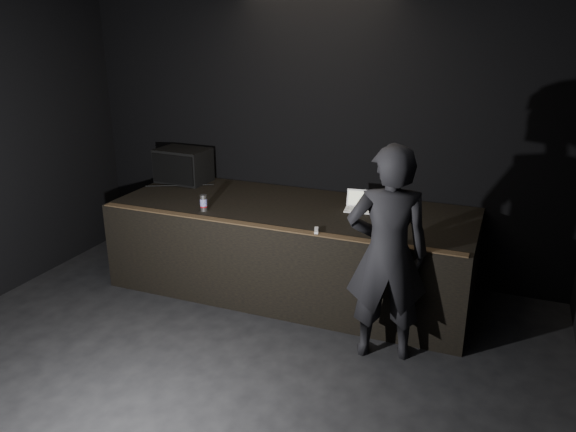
# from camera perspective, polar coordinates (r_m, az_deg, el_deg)

# --- Properties ---
(room_walls) EXTENTS (6.10, 7.10, 3.52)m
(room_walls) POSITION_cam_1_polar(r_m,az_deg,el_deg) (3.66, -15.55, 3.72)
(room_walls) COLOR black
(room_walls) RESTS_ON ground
(stage_riser) EXTENTS (4.00, 1.50, 1.00)m
(stage_riser) POSITION_cam_1_polar(r_m,az_deg,el_deg) (6.42, 0.39, -3.28)
(stage_riser) COLOR black
(stage_riser) RESTS_ON ground
(riser_lip) EXTENTS (3.92, 0.10, 0.01)m
(riser_lip) POSITION_cam_1_polar(r_m,az_deg,el_deg) (5.63, -2.27, -1.08)
(riser_lip) COLOR brown
(riser_lip) RESTS_ON stage_riser
(stage_monitor) EXTENTS (0.66, 0.50, 0.43)m
(stage_monitor) POSITION_cam_1_polar(r_m,az_deg,el_deg) (7.31, -10.61, 5.08)
(stage_monitor) COLOR black
(stage_monitor) RESTS_ON stage_riser
(cable) EXTENTS (0.75, 0.41, 0.02)m
(cable) POSITION_cam_1_polar(r_m,az_deg,el_deg) (7.17, -10.93, 3.08)
(cable) COLOR black
(cable) RESTS_ON stage_riser
(laptop) EXTENTS (0.32, 0.30, 0.20)m
(laptop) POSITION_cam_1_polar(r_m,az_deg,el_deg) (6.20, 7.23, 1.15)
(laptop) COLOR white
(laptop) RESTS_ON stage_riser
(beer_can) EXTENTS (0.08, 0.08, 0.18)m
(beer_can) POSITION_cam_1_polar(r_m,az_deg,el_deg) (6.15, -8.57, 1.32)
(beer_can) COLOR silver
(beer_can) RESTS_ON stage_riser
(plastic_cup) EXTENTS (0.09, 0.09, 0.11)m
(plastic_cup) POSITION_cam_1_polar(r_m,az_deg,el_deg) (5.80, 8.88, -0.16)
(plastic_cup) COLOR white
(plastic_cup) RESTS_ON stage_riser
(wii_remote) EXTENTS (0.08, 0.16, 0.03)m
(wii_remote) POSITION_cam_1_polar(r_m,az_deg,el_deg) (5.50, 2.89, -1.51)
(wii_remote) COLOR white
(wii_remote) RESTS_ON stage_riser
(person) EXTENTS (0.84, 0.67, 2.01)m
(person) POSITION_cam_1_polar(r_m,az_deg,el_deg) (5.05, 10.04, -3.86)
(person) COLOR black
(person) RESTS_ON ground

